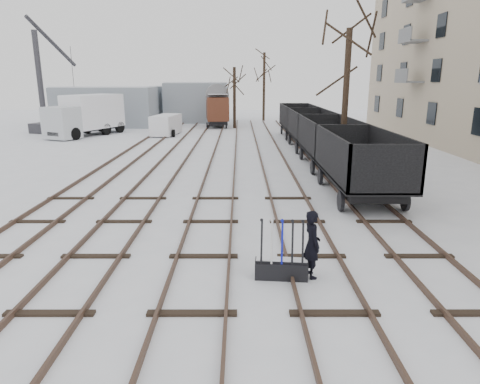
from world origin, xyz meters
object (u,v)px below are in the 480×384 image
object	(u,v)px
freight_wagon_a	(359,172)
crane	(44,103)
box_van_wagon	(217,108)
worker	(312,244)
lorry	(86,115)
ground_frame	(281,267)
panel_van	(166,125)

from	to	relation	value
freight_wagon_a	crane	bearing A→B (deg)	135.64
freight_wagon_a	box_van_wagon	size ratio (longest dim) A/B	1.42
worker	lorry	xyz separation A→B (m)	(-15.11, 27.73, 0.94)
worker	freight_wagon_a	xyz separation A→B (m)	(3.21, 7.63, 0.17)
freight_wagon_a	crane	world-z (taller)	crane
ground_frame	lorry	size ratio (longest dim) A/B	0.18
ground_frame	crane	bearing A→B (deg)	127.45
ground_frame	crane	distance (m)	35.79
worker	lorry	distance (m)	31.59
freight_wagon_a	box_van_wagon	distance (m)	28.18
box_van_wagon	panel_van	size ratio (longest dim) A/B	1.10
panel_van	crane	bearing A→B (deg)	179.32
worker	freight_wagon_a	bearing A→B (deg)	-35.33
ground_frame	lorry	xyz separation A→B (m)	(-14.36, 27.83, 1.52)
box_van_wagon	crane	xyz separation A→B (m)	(-15.69, -4.71, 0.70)
panel_van	ground_frame	bearing A→B (deg)	-66.03
freight_wagon_a	crane	xyz separation A→B (m)	(-23.00, 22.49, 1.64)
freight_wagon_a	lorry	xyz separation A→B (m)	(-18.32, 20.10, 0.78)
box_van_wagon	worker	bearing A→B (deg)	-89.27
box_van_wagon	crane	distance (m)	16.40
freight_wagon_a	lorry	bearing A→B (deg)	132.34
ground_frame	freight_wagon_a	bearing A→B (deg)	68.08
worker	box_van_wagon	xyz separation A→B (m)	(-4.10, 34.83, 1.11)
panel_van	worker	bearing A→B (deg)	-64.56
panel_van	crane	world-z (taller)	crane
box_van_wagon	panel_van	world-z (taller)	box_van_wagon
freight_wagon_a	lorry	distance (m)	27.21
worker	crane	size ratio (longest dim) A/B	0.17
worker	panel_van	distance (m)	29.34
freight_wagon_a	lorry	size ratio (longest dim) A/B	0.82
ground_frame	crane	world-z (taller)	crane
worker	ground_frame	bearing A→B (deg)	85.11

